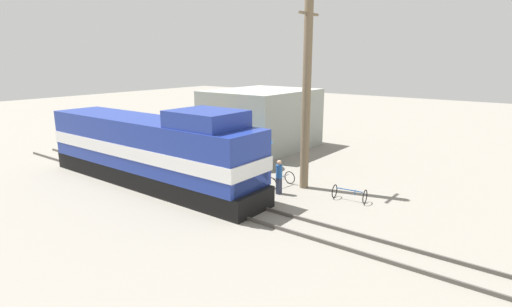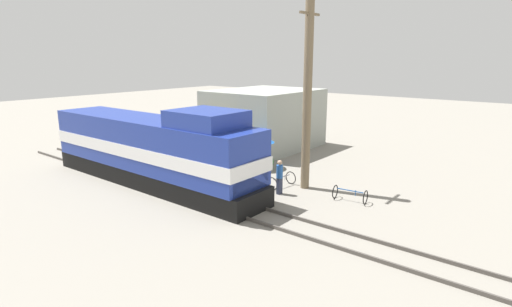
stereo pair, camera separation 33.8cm
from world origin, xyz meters
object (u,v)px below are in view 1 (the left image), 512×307
at_px(billboard_sign, 213,127).
at_px(bicycle, 281,180).
at_px(utility_pole, 307,92).
at_px(locomotive, 153,151).
at_px(bicycle_spare, 349,194).
at_px(person_bystander, 279,175).
at_px(vendor_umbrella, 256,138).

relative_size(billboard_sign, bicycle, 2.12).
relative_size(utility_pole, bicycle, 6.20).
xyz_separation_m(locomotive, billboard_sign, (4.92, 0.13, 0.66)).
bearing_deg(bicycle, billboard_sign, -2.36).
bearing_deg(bicycle_spare, billboard_sign, 80.96).
bearing_deg(utility_pole, person_bystander, 164.13).
distance_m(bicycle, bicycle_spare, 3.98).
distance_m(billboard_sign, person_bystander, 6.98).
bearing_deg(utility_pole, billboard_sign, 88.89).
distance_m(vendor_umbrella, person_bystander, 5.41).
bearing_deg(bicycle_spare, bicycle, 88.26).
relative_size(utility_pole, person_bystander, 5.68).
relative_size(vendor_umbrella, person_bystander, 1.20).
bearing_deg(locomotive, person_bystander, -64.48).
bearing_deg(bicycle_spare, vendor_umbrella, 68.99).
distance_m(vendor_umbrella, bicycle, 4.55).
distance_m(locomotive, vendor_umbrella, 6.79).
bearing_deg(vendor_umbrella, bicycle, -123.20).
xyz_separation_m(locomotive, person_bystander, (3.05, -6.38, -1.00)).
height_order(billboard_sign, bicycle, billboard_sign).
bearing_deg(bicycle, bicycle_spare, -170.24).
distance_m(vendor_umbrella, bicycle_spare, 7.98).
distance_m(locomotive, bicycle, 7.29).
bearing_deg(bicycle, utility_pole, -139.89).
height_order(locomotive, billboard_sign, locomotive).
height_order(locomotive, vendor_umbrella, locomotive).
bearing_deg(locomotive, utility_pole, -55.17).
xyz_separation_m(utility_pole, bicycle_spare, (-0.44, -2.92, -4.90)).
height_order(utility_pole, person_bystander, utility_pole).
bearing_deg(utility_pole, vendor_umbrella, 70.68).
bearing_deg(billboard_sign, vendor_umbrella, -57.99).
distance_m(locomotive, utility_pole, 8.99).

